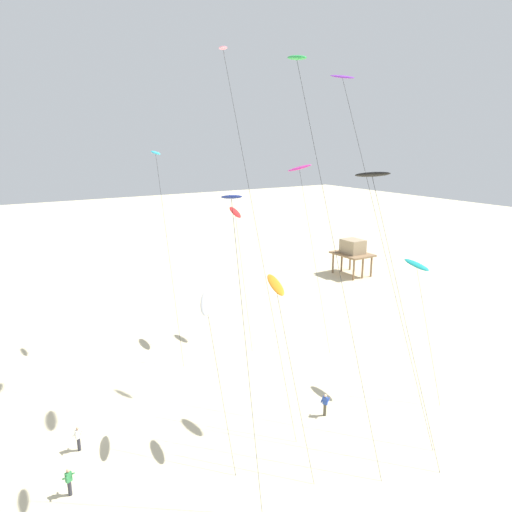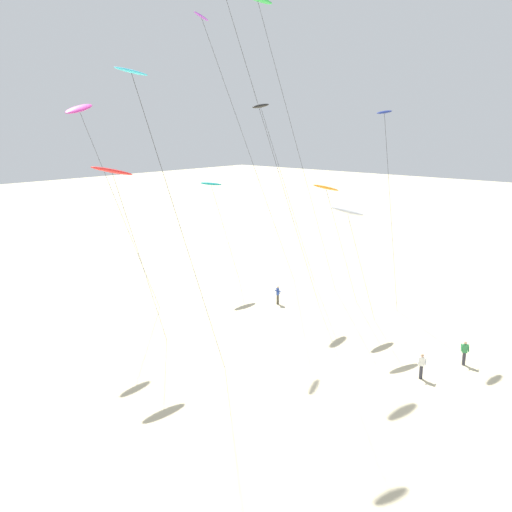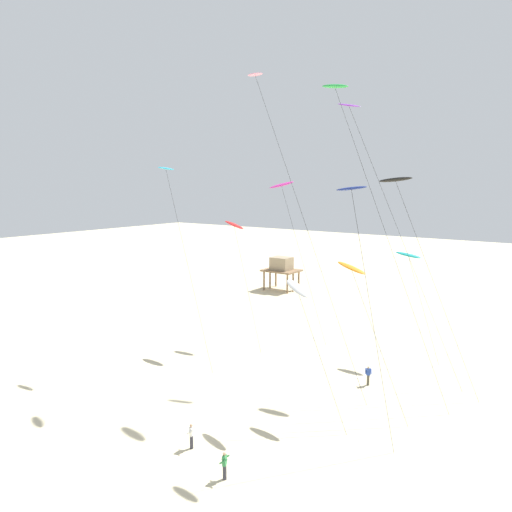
{
  "view_description": "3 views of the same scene",
  "coord_description": "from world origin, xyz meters",
  "px_view_note": "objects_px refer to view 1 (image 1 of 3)",
  "views": [
    {
      "loc": [
        31.32,
        -6.87,
        19.26
      ],
      "look_at": [
        -1.15,
        13.32,
        9.77
      ],
      "focal_mm": 32.9,
      "sensor_mm": 36.0,
      "label": 1
    },
    {
      "loc": [
        -26.88,
        -15.41,
        15.58
      ],
      "look_at": [
        3.49,
        11.34,
        5.63
      ],
      "focal_mm": 37.74,
      "sensor_mm": 36.0,
      "label": 2
    },
    {
      "loc": [
        23.22,
        -23.38,
        16.67
      ],
      "look_at": [
        -0.85,
        10.01,
        10.54
      ],
      "focal_mm": 33.68,
      "sensor_mm": 36.0,
      "label": 3
    }
  ],
  "objects_px": {
    "kite_teal": "(417,266)",
    "stilt_house": "(353,249)",
    "kite_purple": "(346,91)",
    "kite_flyer_furthest": "(78,438)",
    "kite_orange": "(276,286)",
    "kite_pink": "(225,61)",
    "kite_navy": "(232,204)",
    "kite_flyer_nearest": "(325,404)",
    "kite_red": "(235,213)",
    "kite_black": "(373,177)",
    "kite_cyan": "(156,159)",
    "kite_white": "(206,303)",
    "kite_magenta": "(300,169)",
    "kite_flyer_middle": "(69,481)",
    "kite_green": "(298,62)"
  },
  "relations": [
    {
      "from": "kite_red",
      "to": "kite_navy",
      "type": "relative_size",
      "value": 0.79
    },
    {
      "from": "kite_purple",
      "to": "kite_red",
      "type": "bearing_deg",
      "value": -165.81
    },
    {
      "from": "kite_flyer_middle",
      "to": "stilt_house",
      "type": "distance_m",
      "value": 50.4
    },
    {
      "from": "kite_cyan",
      "to": "kite_black",
      "type": "relative_size",
      "value": 1.05
    },
    {
      "from": "kite_white",
      "to": "kite_flyer_nearest",
      "type": "bearing_deg",
      "value": 75.2
    },
    {
      "from": "kite_teal",
      "to": "kite_magenta",
      "type": "height_order",
      "value": "kite_magenta"
    },
    {
      "from": "kite_purple",
      "to": "kite_green",
      "type": "relative_size",
      "value": 0.97
    },
    {
      "from": "kite_black",
      "to": "kite_flyer_furthest",
      "type": "xyz_separation_m",
      "value": [
        -6.01,
        -18.48,
        -16.01
      ]
    },
    {
      "from": "kite_teal",
      "to": "kite_flyer_furthest",
      "type": "distance_m",
      "value": 26.47
    },
    {
      "from": "kite_teal",
      "to": "kite_flyer_furthest",
      "type": "relative_size",
      "value": 6.21
    },
    {
      "from": "kite_cyan",
      "to": "kite_flyer_furthest",
      "type": "height_order",
      "value": "kite_cyan"
    },
    {
      "from": "kite_black",
      "to": "kite_magenta",
      "type": "height_order",
      "value": "kite_black"
    },
    {
      "from": "kite_purple",
      "to": "kite_pink",
      "type": "xyz_separation_m",
      "value": [
        -5.5,
        -6.85,
        2.23
      ]
    },
    {
      "from": "kite_orange",
      "to": "kite_pink",
      "type": "bearing_deg",
      "value": 168.36
    },
    {
      "from": "kite_white",
      "to": "kite_red",
      "type": "distance_m",
      "value": 16.56
    },
    {
      "from": "kite_purple",
      "to": "kite_flyer_furthest",
      "type": "relative_size",
      "value": 14.38
    },
    {
      "from": "kite_green",
      "to": "kite_navy",
      "type": "height_order",
      "value": "kite_green"
    },
    {
      "from": "kite_white",
      "to": "kite_flyer_furthest",
      "type": "distance_m",
      "value": 11.92
    },
    {
      "from": "kite_purple",
      "to": "kite_flyer_middle",
      "type": "distance_m",
      "value": 30.61
    },
    {
      "from": "kite_purple",
      "to": "kite_cyan",
      "type": "distance_m",
      "value": 17.61
    },
    {
      "from": "stilt_house",
      "to": "kite_flyer_furthest",
      "type": "bearing_deg",
      "value": -64.12
    },
    {
      "from": "kite_cyan",
      "to": "kite_navy",
      "type": "distance_m",
      "value": 20.28
    },
    {
      "from": "kite_orange",
      "to": "kite_red",
      "type": "height_order",
      "value": "kite_red"
    },
    {
      "from": "kite_white",
      "to": "kite_purple",
      "type": "bearing_deg",
      "value": 98.32
    },
    {
      "from": "kite_cyan",
      "to": "kite_flyer_middle",
      "type": "xyz_separation_m",
      "value": [
        16.52,
        -12.03,
        -16.67
      ]
    },
    {
      "from": "kite_pink",
      "to": "stilt_house",
      "type": "relative_size",
      "value": 4.74
    },
    {
      "from": "kite_teal",
      "to": "stilt_house",
      "type": "xyz_separation_m",
      "value": [
        -26.13,
        18.43,
        -6.17
      ]
    },
    {
      "from": "kite_navy",
      "to": "stilt_house",
      "type": "relative_size",
      "value": 3.04
    },
    {
      "from": "kite_purple",
      "to": "kite_navy",
      "type": "xyz_separation_m",
      "value": [
        5.91,
        -12.75,
        -6.55
      ]
    },
    {
      "from": "kite_orange",
      "to": "kite_flyer_furthest",
      "type": "relative_size",
      "value": 6.64
    },
    {
      "from": "kite_black",
      "to": "kite_red",
      "type": "relative_size",
      "value": 1.33
    },
    {
      "from": "kite_cyan",
      "to": "kite_red",
      "type": "bearing_deg",
      "value": 67.65
    },
    {
      "from": "kite_white",
      "to": "stilt_house",
      "type": "distance_m",
      "value": 42.66
    },
    {
      "from": "kite_orange",
      "to": "kite_pink",
      "type": "height_order",
      "value": "kite_pink"
    },
    {
      "from": "kite_purple",
      "to": "kite_teal",
      "type": "bearing_deg",
      "value": 44.93
    },
    {
      "from": "kite_black",
      "to": "kite_flyer_nearest",
      "type": "xyz_separation_m",
      "value": [
        -0.76,
        -2.64,
        -16.01
      ]
    },
    {
      "from": "kite_flyer_middle",
      "to": "kite_white",
      "type": "bearing_deg",
      "value": 94.33
    },
    {
      "from": "kite_purple",
      "to": "kite_red",
      "type": "distance_m",
      "value": 15.46
    },
    {
      "from": "kite_purple",
      "to": "kite_flyer_furthest",
      "type": "height_order",
      "value": "kite_purple"
    },
    {
      "from": "kite_navy",
      "to": "kite_flyer_nearest",
      "type": "xyz_separation_m",
      "value": [
        -1.95,
        8.48,
        -15.21
      ]
    },
    {
      "from": "kite_teal",
      "to": "kite_navy",
      "type": "relative_size",
      "value": 0.62
    },
    {
      "from": "kite_flyer_middle",
      "to": "kite_orange",
      "type": "bearing_deg",
      "value": 81.94
    },
    {
      "from": "kite_orange",
      "to": "kite_pink",
      "type": "xyz_separation_m",
      "value": [
        -9.77,
        2.01,
        14.29
      ]
    },
    {
      "from": "kite_orange",
      "to": "kite_flyer_nearest",
      "type": "height_order",
      "value": "kite_orange"
    },
    {
      "from": "kite_black",
      "to": "kite_pink",
      "type": "height_order",
      "value": "kite_pink"
    },
    {
      "from": "kite_pink",
      "to": "kite_red",
      "type": "bearing_deg",
      "value": 145.79
    },
    {
      "from": "kite_orange",
      "to": "kite_pink",
      "type": "distance_m",
      "value": 17.43
    },
    {
      "from": "kite_cyan",
      "to": "kite_purple",
      "type": "bearing_deg",
      "value": 33.72
    },
    {
      "from": "kite_cyan",
      "to": "kite_green",
      "type": "relative_size",
      "value": 0.74
    },
    {
      "from": "kite_red",
      "to": "kite_flyer_nearest",
      "type": "xyz_separation_m",
      "value": [
        15.32,
        -1.4,
        -11.67
      ]
    }
  ]
}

